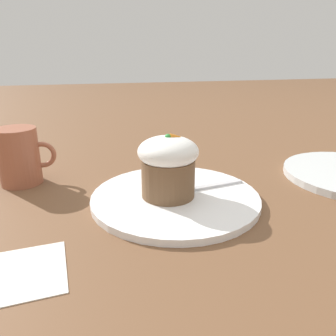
% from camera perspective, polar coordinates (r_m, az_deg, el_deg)
% --- Properties ---
extents(ground_plane, '(4.00, 4.00, 0.00)m').
position_cam_1_polar(ground_plane, '(0.52, 1.27, -5.73)').
color(ground_plane, brown).
extents(dessert_plate, '(0.26, 0.26, 0.01)m').
position_cam_1_polar(dessert_plate, '(0.52, 1.28, -5.19)').
color(dessert_plate, white).
rests_on(dessert_plate, ground_plane).
extents(carrot_cake, '(0.09, 0.09, 0.10)m').
position_cam_1_polar(carrot_cake, '(0.50, 0.00, 0.58)').
color(carrot_cake, brown).
rests_on(carrot_cake, dessert_plate).
extents(spoon, '(0.14, 0.04, 0.01)m').
position_cam_1_polar(spoon, '(0.53, 4.09, -3.64)').
color(spoon, silver).
rests_on(spoon, dessert_plate).
extents(coffee_cup, '(0.10, 0.07, 0.10)m').
position_cam_1_polar(coffee_cup, '(0.63, -24.48, 1.87)').
color(coffee_cup, '#9E563D').
rests_on(coffee_cup, ground_plane).
extents(paper_napkin, '(0.12, 0.11, 0.00)m').
position_cam_1_polar(paper_napkin, '(0.40, -25.75, -16.39)').
color(paper_napkin, white).
rests_on(paper_napkin, ground_plane).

